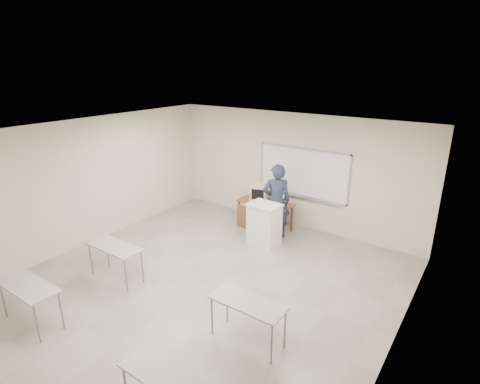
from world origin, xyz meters
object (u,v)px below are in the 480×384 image
Objects in this scene: instructor_desk at (263,211)px; crt_monitor at (260,192)px; whiteboard at (303,173)px; presenter at (276,201)px; keyboard at (256,204)px; mouse at (268,205)px; podium at (264,224)px; laptop at (278,200)px.

crt_monitor is at bearing 141.49° from instructor_desk.
whiteboard is 1.31× the size of presenter.
keyboard is (0.31, -0.81, 0.52)m from instructor_desk.
presenter reaches higher than mouse.
podium is (-0.24, -1.47, -0.96)m from whiteboard.
crt_monitor reaches higher than keyboard.
whiteboard is 2.37× the size of podium.
keyboard is at bearing -85.82° from laptop.
keyboard is at bearing -137.01° from podium.
instructor_desk is (-0.70, -0.78, -0.94)m from whiteboard.
mouse reaches higher than instructor_desk.
instructor_desk is 0.47m from laptop.
instructor_desk is at bearing -133.94° from laptop.
laptop is 0.46m from presenter.
laptop is at bearing 109.29° from keyboard.
crt_monitor is 0.26× the size of presenter.
presenter is (0.27, -0.05, 0.18)m from mouse.
whiteboard is at bearing 52.99° from instructor_desk.
instructor_desk is 1.01m from keyboard.
crt_monitor is (-0.25, 0.24, 0.41)m from instructor_desk.
presenter reaches higher than laptop.
mouse is at bearing -46.16° from presenter.
laptop is (0.28, 0.27, 0.27)m from instructor_desk.
crt_monitor is 1.51× the size of laptop.
keyboard is (0.04, -1.07, 0.25)m from laptop.
whiteboard is 7.75× the size of laptop.
presenter reaches higher than podium.
laptop is at bearing -101.21° from presenter.
presenter is (0.00, 0.55, 0.42)m from podium.
laptop reaches higher than mouse.
keyboard is at bearing -77.76° from crt_monitor.
whiteboard is 1.69m from keyboard.
keyboard reaches higher than laptop.
mouse is (-0.08, -0.35, -0.04)m from laptop.
mouse is (-0.26, 0.60, 0.24)m from podium.
mouse is at bearing -100.06° from laptop.
laptop is at bearing -129.47° from whiteboard.
keyboard is 0.70m from presenter.
podium is at bearing 56.02° from keyboard.
instructor_desk is at bearing -59.52° from crt_monitor.
mouse is 0.78m from keyboard.
laptop is 0.76× the size of keyboard.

